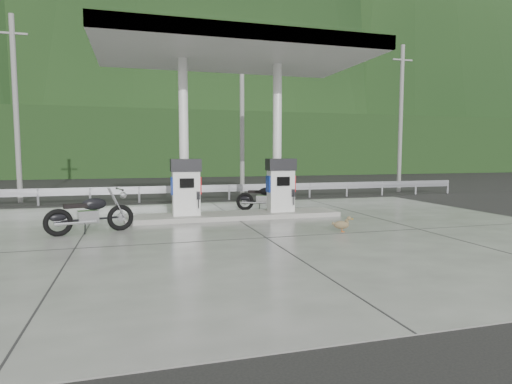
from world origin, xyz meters
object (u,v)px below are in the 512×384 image
object	(u,v)px
motorcycle_right	(264,198)
gas_pump_right	(281,185)
motorcycle_left	(90,214)
duck	(341,225)
gas_pump_left	(186,187)

from	to	relation	value
motorcycle_right	gas_pump_right	bearing A→B (deg)	-59.16
gas_pump_right	motorcycle_right	size ratio (longest dim) A/B	0.91
motorcycle_right	motorcycle_left	bearing A→B (deg)	-127.43
motorcycle_left	duck	size ratio (longest dim) A/B	4.22
gas_pump_right	duck	size ratio (longest dim) A/B	3.53
motorcycle_right	gas_pump_left	bearing A→B (deg)	-129.98
motorcycle_left	motorcycle_right	world-z (taller)	motorcycle_left
gas_pump_right	motorcycle_right	xyz separation A→B (m)	(-0.15, 1.43, -0.58)
gas_pump_right	gas_pump_left	bearing A→B (deg)	180.00
gas_pump_right	motorcycle_right	world-z (taller)	gas_pump_right
motorcycle_left	motorcycle_right	xyz separation A→B (m)	(5.78, 3.03, -0.04)
gas_pump_left	motorcycle_right	distance (m)	3.42
duck	motorcycle_left	bearing A→B (deg)	-171.19
motorcycle_right	duck	size ratio (longest dim) A/B	3.88
gas_pump_right	duck	distance (m)	3.44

